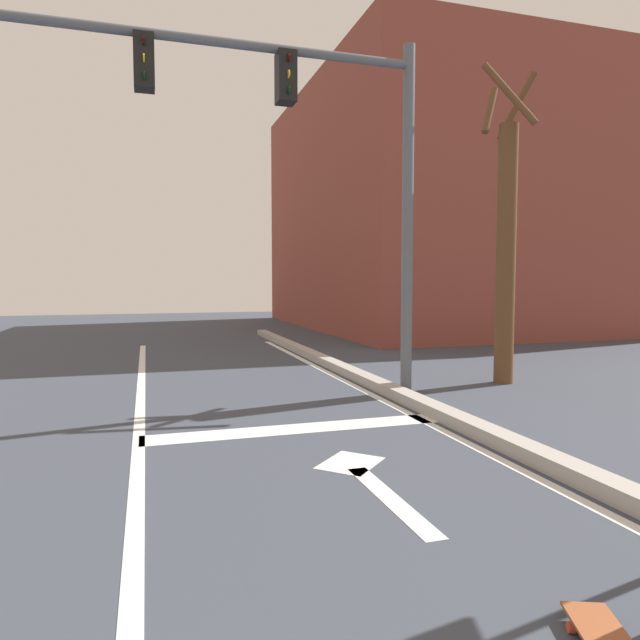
{
  "coord_description": "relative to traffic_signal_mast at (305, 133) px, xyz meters",
  "views": [
    {
      "loc": [
        0.15,
        1.63,
        1.6
      ],
      "look_at": [
        1.67,
        6.54,
        1.23
      ],
      "focal_mm": 31.69,
      "sensor_mm": 36.0,
      "label": 1
    }
  ],
  "objects": [
    {
      "name": "lane_arrow_stem",
      "position": [
        -0.36,
        -3.59,
        -3.52
      ],
      "size": [
        0.16,
        1.4,
        0.01
      ],
      "primitive_type": "cube",
      "color": "silver",
      "rests_on": "ground"
    },
    {
      "name": "lane_arrow_head",
      "position": [
        -0.36,
        -2.74,
        -3.52
      ],
      "size": [
        0.71,
        0.71,
        0.01
      ],
      "primitive_type": "cube",
      "rotation": [
        0.0,
        0.0,
        0.79
      ],
      "color": "silver",
      "rests_on": "ground"
    },
    {
      "name": "curb_strip",
      "position": [
        1.19,
        -2.9,
        -3.45
      ],
      "size": [
        0.24,
        24.0,
        0.14
      ],
      "primitive_type": "cube",
      "color": "#A39F97",
      "rests_on": "ground"
    },
    {
      "name": "stop_bar",
      "position": [
        -0.53,
        -1.5,
        -3.52
      ],
      "size": [
        3.23,
        0.4,
        0.01
      ],
      "primitive_type": "cube",
      "color": "silver",
      "rests_on": "ground"
    },
    {
      "name": "building_block",
      "position": [
        8.47,
        10.5,
        0.47
      ],
      "size": [
        10.76,
        11.6,
        7.99
      ],
      "primitive_type": "cube",
      "color": "brown",
      "rests_on": "ground"
    },
    {
      "name": "traffic_signal_mast",
      "position": [
        0.0,
        0.0,
        0.0
      ],
      "size": [
        5.33,
        0.34,
        4.83
      ],
      "color": "#575D66",
      "rests_on": "ground"
    },
    {
      "name": "lane_line_curbside",
      "position": [
        0.94,
        -2.9,
        -3.52
      ],
      "size": [
        0.12,
        20.0,
        0.01
      ],
      "primitive_type": "cube",
      "color": "silver",
      "rests_on": "ground"
    },
    {
      "name": "roadside_tree",
      "position": [
        3.26,
        0.21,
        -1.35
      ],
      "size": [
        1.0,
        0.97,
        4.79
      ],
      "color": "brown",
      "rests_on": "ground"
    },
    {
      "name": "lane_line_center",
      "position": [
        -2.14,
        -2.9,
        -3.52
      ],
      "size": [
        0.12,
        20.0,
        0.01
      ],
      "primitive_type": "cube",
      "color": "silver",
      "rests_on": "ground"
    }
  ]
}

